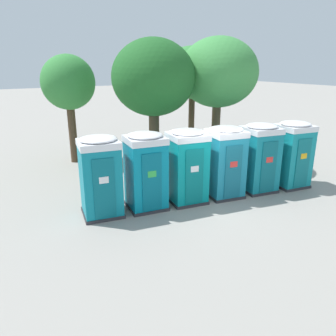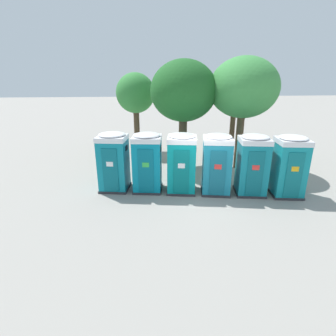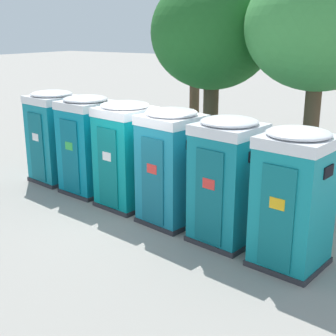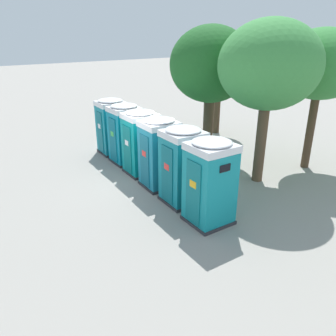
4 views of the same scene
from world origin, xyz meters
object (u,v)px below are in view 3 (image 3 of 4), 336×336
Objects in this scene: portapotty_1 at (88,144)px; street_tree_3 at (195,41)px; street_tree_0 at (320,27)px; street_tree_1 at (213,34)px; portapotty_5 at (293,198)px; portapotty_3 at (171,166)px; portapotty_2 at (126,154)px; portapotty_4 at (227,180)px; portapotty_0 at (54,136)px.

portapotty_1 is 6.99m from street_tree_3.
street_tree_0 reaches higher than street_tree_1.
street_tree_1 is at bearing 132.88° from portapotty_5.
portapotty_3 is 0.46× the size of street_tree_1.
street_tree_1 is (-2.97, 0.42, -0.17)m from street_tree_0.
portapotty_4 is (2.87, -0.49, 0.00)m from portapotty_2.
street_tree_1 is at bearing 57.04° from portapotty_1.
portapotty_1 is 1.00× the size of portapotty_3.
street_tree_0 is at bearing 27.87° from portapotty_1.
portapotty_1 is 0.51× the size of street_tree_3.
street_tree_3 is at bearing 106.32° from portapotty_2.
portapotty_4 is 1.00× the size of portapotty_5.
portapotty_0 is 1.00× the size of portapotty_1.
portapotty_0 is 6.80m from street_tree_3.
portapotty_5 is 0.46× the size of street_tree_1.
portapotty_5 is at bearing -47.12° from street_tree_1.
portapotty_3 is (2.87, -0.52, 0.00)m from portapotty_1.
street_tree_3 reaches higher than portapotty_3.
street_tree_0 is (0.62, 3.35, 2.89)m from portapotty_4.
portapotty_1 and portapotty_2 have the same top height.
portapotty_5 is at bearing -77.54° from street_tree_0.
street_tree_1 is at bearing 104.42° from portapotty_3.
street_tree_1 is (1.96, 3.02, 2.72)m from portapotty_1.
portapotty_0 is 2.92m from portapotty_2.
portapotty_1 is at bearing -152.13° from street_tree_0.
portapotty_2 and portapotty_4 have the same top height.
street_tree_1 reaches higher than portapotty_4.
portapotty_5 is (4.30, -0.79, 0.00)m from portapotty_2.
portapotty_2 is 5.36m from street_tree_0.
portapotty_3 and portapotty_4 have the same top height.
portapotty_0 is 7.38m from street_tree_0.
portapotty_5 is at bearing -10.47° from portapotty_3.
street_tree_3 is at bearing 125.58° from street_tree_1.
portapotty_0 and portapotty_2 have the same top height.
portapotty_3 is at bearing -10.34° from portapotty_2.
portapotty_1 is 1.46m from portapotty_2.
portapotty_2 is at bearing -140.70° from street_tree_0.
street_tree_0 is (3.50, 2.86, 2.89)m from portapotty_2.
street_tree_3 is (-3.42, 7.05, 2.42)m from portapotty_3.
street_tree_0 is (-0.81, 3.65, 2.89)m from portapotty_5.
street_tree_1 is (3.40, 2.79, 2.72)m from portapotty_0.
street_tree_0 reaches higher than portapotty_5.
portapotty_5 is (1.43, -0.30, 0.00)m from portapotty_4.
portapotty_2 is at bearing -73.68° from street_tree_3.
portapotty_3 is at bearing 170.99° from portapotty_4.
portapotty_1 is 4.37m from portapotty_4.
street_tree_0 reaches higher than portapotty_1.
portapotty_0 is at bearing 169.87° from portapotty_5.
portapotty_4 is at bearing -9.80° from portapotty_1.
portapotty_3 is 1.46m from portapotty_4.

